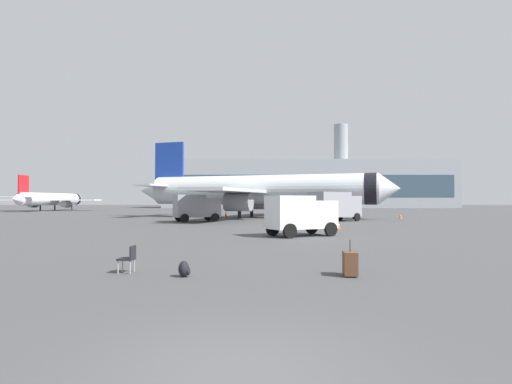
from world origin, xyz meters
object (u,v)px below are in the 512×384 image
object	(u,v)px
fuel_truck	(335,205)
traveller_backpack	(184,269)
gate_chair	(129,257)
airplane_taxiing	(51,199)
safety_cone_near	(338,225)
cargo_van	(301,214)
rolling_suitcase	(350,263)
safety_cone_far	(226,214)
airplane_at_gate	(258,190)
safety_cone_mid	(273,213)
service_truck	(196,207)
safety_cone_outer	(400,216)

from	to	relation	value
fuel_truck	traveller_backpack	world-z (taller)	fuel_truck
fuel_truck	gate_chair	bearing A→B (deg)	-112.17
airplane_taxiing	safety_cone_near	size ratio (longest dim) A/B	41.88
cargo_van	traveller_backpack	bearing A→B (deg)	-110.13
fuel_truck	rolling_suitcase	distance (m)	32.80
cargo_van	gate_chair	distance (m)	15.05
airplane_taxiing	cargo_van	world-z (taller)	airplane_taxiing
safety_cone_near	safety_cone_far	bearing A→B (deg)	114.97
cargo_van	gate_chair	size ratio (longest dim) A/B	5.61
airplane_taxiing	gate_chair	bearing A→B (deg)	-62.27
airplane_at_gate	safety_cone_mid	bearing A→B (deg)	73.26
airplane_at_gate	airplane_taxiing	distance (m)	58.73
airplane_taxiing	airplane_at_gate	bearing A→B (deg)	-39.19
cargo_van	safety_cone_far	bearing A→B (deg)	103.16
cargo_van	safety_cone_far	world-z (taller)	cargo_van
airplane_taxiing	cargo_van	xyz separation A→B (m)	(47.87, -64.43, -1.10)
airplane_at_gate	rolling_suitcase	world-z (taller)	airplane_at_gate
safety_cone_far	rolling_suitcase	distance (m)	43.36
safety_cone_far	airplane_taxiing	bearing A→B (deg)	139.21
airplane_at_gate	service_truck	distance (m)	11.77
safety_cone_mid	traveller_backpack	bearing A→B (deg)	-95.94
fuel_truck	safety_cone_mid	distance (m)	17.83
airplane_taxiing	cargo_van	distance (m)	80.27
airplane_taxiing	traveller_backpack	xyz separation A→B (m)	(42.74, -78.41, -2.31)
airplane_taxiing	traveller_backpack	size ratio (longest dim) A/B	51.88
airplane_taxiing	cargo_van	size ratio (longest dim) A/B	5.16
rolling_suitcase	gate_chair	world-z (taller)	rolling_suitcase
airplane_at_gate	service_truck	size ratio (longest dim) A/B	6.61
safety_cone_far	safety_cone_outer	bearing A→B (deg)	-11.50
fuel_truck	safety_cone_mid	bearing A→B (deg)	109.38
fuel_truck	gate_chair	world-z (taller)	fuel_truck
safety_cone_near	rolling_suitcase	world-z (taller)	rolling_suitcase
safety_cone_outer	safety_cone_far	bearing A→B (deg)	168.50
fuel_truck	cargo_van	world-z (taller)	fuel_truck
safety_cone_near	safety_cone_outer	size ratio (longest dim) A/B	0.96
airplane_at_gate	safety_cone_mid	xyz separation A→B (m)	(2.34, 7.77, -3.30)
safety_cone_mid	fuel_truck	bearing A→B (deg)	-70.62
airplane_at_gate	fuel_truck	xyz separation A→B (m)	(8.24, -8.99, -1.88)
safety_cone_far	cargo_van	bearing A→B (deg)	-76.84
traveller_backpack	gate_chair	bearing A→B (deg)	159.70
safety_cone_outer	airplane_at_gate	bearing A→B (deg)	170.82
airplane_at_gate	traveller_backpack	distance (m)	41.55
cargo_van	safety_cone_near	xyz separation A→B (m)	(3.75, 6.36, -1.16)
safety_cone_mid	airplane_at_gate	bearing A→B (deg)	-106.74
airplane_taxiing	fuel_truck	xyz separation A→B (m)	(53.75, -46.09, -0.77)
rolling_suitcase	traveller_backpack	xyz separation A→B (m)	(-5.02, -0.10, -0.16)
fuel_truck	cargo_van	bearing A→B (deg)	-107.77
safety_cone_outer	gate_chair	distance (m)	43.86
airplane_taxiing	safety_cone_far	bearing A→B (deg)	-40.79
service_truck	airplane_at_gate	bearing A→B (deg)	53.76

